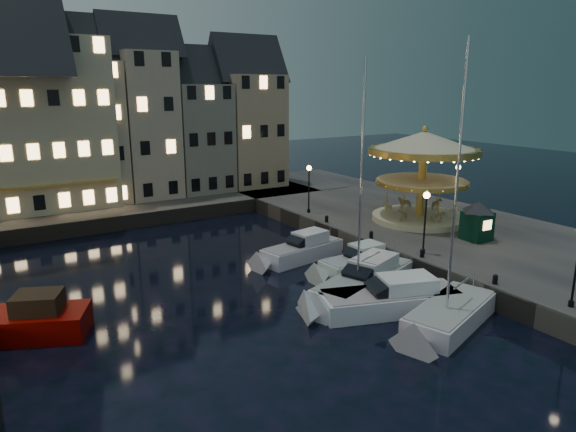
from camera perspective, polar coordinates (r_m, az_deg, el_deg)
ground at (r=30.44m, az=6.47°, el=-9.25°), size 160.00×160.00×0.00m
quay_east at (r=43.55m, az=16.12°, el=-1.58°), size 16.00×56.00×1.30m
quay_north at (r=51.93m, az=-20.55°, el=0.57°), size 44.00×12.00×1.30m
quaywall_e at (r=38.15m, az=8.00°, el=-3.37°), size 0.15×44.00×1.30m
quaywall_n at (r=46.66m, az=-16.62°, el=-0.58°), size 48.00×0.15×1.30m
streetlamp_b at (r=34.57m, az=15.03°, el=0.23°), size 0.44×0.44×4.17m
streetlamp_c at (r=44.63m, az=2.34°, el=3.78°), size 0.44×0.44×4.17m
streetlamp_d at (r=47.44m, az=18.28°, el=3.70°), size 0.44×0.44×4.17m
bollard_a at (r=31.20m, az=22.04°, el=-6.48°), size 0.30×0.30×0.57m
bollard_b at (r=34.47m, az=14.69°, el=-3.96°), size 0.30×0.30×0.57m
bollard_c at (r=37.89m, az=9.23°, el=-2.03°), size 0.30×0.30×0.57m
bollard_d at (r=42.02m, az=4.32°, el=-0.27°), size 0.30×0.30×0.57m
townhouse_nb at (r=52.00m, az=-28.33°, el=8.34°), size 6.16×8.00×13.80m
townhouse_nc at (r=52.73m, az=-21.77°, el=9.62°), size 6.82×8.00×14.80m
townhouse_nd at (r=54.04m, az=-15.74°, el=10.71°), size 5.50×8.00×15.80m
townhouse_ne at (r=55.92m, az=-10.22°, el=9.56°), size 6.16×8.00×12.80m
townhouse_nf at (r=58.40m, az=-4.64°, el=10.42°), size 6.82×8.00×13.80m
hotel_corner at (r=51.92m, az=-28.47°, el=9.99°), size 17.60×9.00×16.80m
motorboat_a at (r=27.95m, az=17.19°, el=-10.84°), size 7.73×4.71×12.92m
motorboat_b at (r=29.02m, az=10.57°, el=-9.23°), size 8.84×5.15×2.15m
motorboat_c at (r=31.21m, az=8.16°, el=-7.35°), size 9.41×5.45×12.69m
motorboat_d at (r=34.18m, az=7.31°, el=-5.47°), size 6.38×2.20×2.15m
motorboat_e at (r=36.60m, az=1.14°, el=-4.01°), size 7.40×3.18×2.15m
red_fishing_boat at (r=29.18m, az=-28.32°, el=-10.53°), size 7.86×5.38×5.94m
carousel at (r=42.85m, az=14.81°, el=6.15°), size 8.88×8.88×7.77m
ticket_kiosk at (r=39.08m, az=20.35°, el=0.20°), size 2.75×2.75×3.23m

